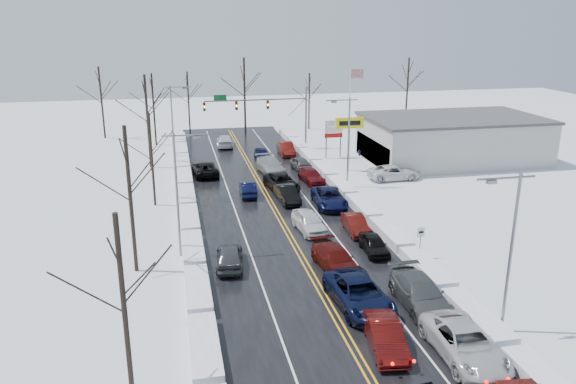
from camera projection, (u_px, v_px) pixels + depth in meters
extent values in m
plane|color=silver|center=(285.00, 227.00, 46.01)|extent=(160.00, 160.00, 0.00)
cube|color=black|center=(280.00, 219.00, 47.88)|extent=(14.00, 84.00, 0.01)
cube|color=white|center=(190.00, 226.00, 46.40)|extent=(1.49, 72.00, 0.76)
cube|color=white|center=(365.00, 213.00, 49.36)|extent=(1.49, 72.00, 0.76)
cylinder|color=slate|center=(306.00, 118.00, 72.63)|extent=(0.24, 0.24, 8.00)
cylinder|color=slate|center=(256.00, 100.00, 70.62)|extent=(13.00, 0.18, 0.18)
cylinder|color=slate|center=(297.00, 107.00, 71.98)|extent=(2.33, 0.10, 2.33)
cube|color=#0C591E|center=(220.00, 98.00, 69.62)|extent=(1.60, 0.08, 0.70)
cube|color=black|center=(268.00, 105.00, 71.10)|extent=(0.32, 0.25, 1.05)
sphere|color=#3F0705|center=(268.00, 102.00, 70.87)|extent=(0.20, 0.20, 0.20)
sphere|color=orange|center=(268.00, 105.00, 70.96)|extent=(0.22, 0.22, 0.22)
sphere|color=black|center=(268.00, 107.00, 71.04)|extent=(0.20, 0.20, 0.20)
cube|color=black|center=(236.00, 106.00, 70.32)|extent=(0.32, 0.25, 1.05)
sphere|color=#3F0705|center=(236.00, 103.00, 70.09)|extent=(0.20, 0.20, 0.20)
sphere|color=orange|center=(237.00, 106.00, 70.18)|extent=(0.22, 0.22, 0.22)
sphere|color=black|center=(237.00, 108.00, 70.27)|extent=(0.20, 0.20, 0.20)
cube|color=black|center=(204.00, 107.00, 69.55)|extent=(0.32, 0.25, 1.05)
sphere|color=#3F0705|center=(204.00, 104.00, 69.31)|extent=(0.20, 0.20, 0.20)
sphere|color=orange|center=(204.00, 107.00, 69.40)|extent=(0.22, 0.22, 0.22)
sphere|color=black|center=(204.00, 109.00, 69.49)|extent=(0.20, 0.20, 0.20)
cylinder|color=slate|center=(349.00, 146.00, 62.17)|extent=(0.20, 0.20, 5.60)
cube|color=yellow|center=(349.00, 123.00, 61.39)|extent=(3.20, 0.30, 1.20)
cube|color=black|center=(350.00, 123.00, 61.23)|extent=(2.40, 0.04, 0.50)
cylinder|color=slate|center=(326.00, 142.00, 67.84)|extent=(0.16, 0.16, 4.00)
cylinder|color=slate|center=(341.00, 142.00, 68.19)|extent=(0.16, 0.16, 4.00)
cube|color=white|center=(334.00, 123.00, 67.33)|extent=(2.20, 0.22, 0.70)
cube|color=white|center=(334.00, 130.00, 67.57)|extent=(2.20, 0.22, 0.70)
cube|color=#AD100D|center=(334.00, 135.00, 67.77)|extent=(2.20, 0.22, 0.50)
cylinder|color=slate|center=(420.00, 244.00, 39.81)|extent=(0.08, 0.08, 2.20)
cube|color=white|center=(421.00, 232.00, 39.54)|extent=(0.55, 0.05, 0.70)
cube|color=black|center=(421.00, 232.00, 39.50)|extent=(0.35, 0.02, 0.15)
cylinder|color=silver|center=(349.00, 106.00, 75.47)|extent=(0.14, 0.14, 10.00)
cube|color=#B0B1AC|center=(452.00, 140.00, 66.76)|extent=(20.00, 12.00, 5.00)
cube|color=#262628|center=(372.00, 151.00, 65.09)|extent=(0.10, 11.00, 2.80)
cube|color=#3F3F42|center=(454.00, 118.00, 65.97)|extent=(20.40, 12.40, 0.30)
cylinder|color=slate|center=(510.00, 256.00, 29.51)|extent=(0.18, 0.18, 9.00)
cylinder|color=slate|center=(506.00, 178.00, 28.07)|extent=(3.20, 0.12, 0.12)
cube|color=slate|center=(491.00, 182.00, 27.96)|extent=(0.50, 0.25, 0.18)
cylinder|color=slate|center=(348.00, 143.00, 55.67)|extent=(0.18, 0.18, 9.00)
cylinder|color=slate|center=(342.00, 100.00, 54.23)|extent=(3.20, 0.12, 0.12)
cube|color=slate|center=(334.00, 102.00, 54.11)|extent=(0.50, 0.25, 0.18)
cylinder|color=slate|center=(177.00, 196.00, 39.27)|extent=(0.18, 0.18, 9.00)
cylinder|color=slate|center=(185.00, 135.00, 38.15)|extent=(3.20, 0.12, 0.12)
cube|color=slate|center=(197.00, 137.00, 38.35)|extent=(0.50, 0.25, 0.18)
cylinder|color=slate|center=(173.00, 124.00, 65.43)|extent=(0.18, 0.18, 9.00)
cylinder|color=slate|center=(177.00, 87.00, 64.30)|extent=(3.20, 0.12, 0.12)
cube|color=slate|center=(184.00, 88.00, 64.50)|extent=(0.50, 0.25, 0.18)
cylinder|color=#2D231C|center=(125.00, 312.00, 23.84)|extent=(0.24, 0.24, 9.00)
cylinder|color=#2D231C|center=(131.00, 201.00, 36.67)|extent=(0.27, 0.27, 10.00)
cylinder|color=#2D231C|center=(152.00, 160.00, 50.17)|extent=(0.23, 0.23, 8.50)
cylinder|color=#2D231C|center=(148.00, 122.00, 62.81)|extent=(0.28, 0.28, 10.50)
cylinder|color=#2D231C|center=(154.00, 110.00, 74.25)|extent=(0.25, 0.25, 9.50)
cylinder|color=#2D231C|center=(102.00, 103.00, 78.38)|extent=(0.27, 0.27, 10.00)
cylinder|color=#2D231C|center=(189.00, 103.00, 81.80)|extent=(0.24, 0.24, 9.00)
cylinder|color=#2D231C|center=(245.00, 96.00, 81.19)|extent=(0.29, 0.29, 11.00)
cylinder|color=#2D231C|center=(309.00, 101.00, 84.92)|extent=(0.23, 0.23, 8.50)
cylinder|color=#2D231C|center=(407.00, 92.00, 88.20)|extent=(0.28, 0.28, 10.50)
imported|color=#490B09|center=(384.00, 349.00, 29.19)|extent=(2.20, 4.76, 1.51)
imported|color=black|center=(358.00, 307.00, 33.43)|extent=(3.20, 6.33, 1.72)
imported|color=#470C09|center=(335.00, 269.00, 38.36)|extent=(2.73, 5.48, 1.53)
imported|color=white|center=(309.00, 231.00, 45.22)|extent=(2.37, 4.90, 1.61)
imported|color=black|center=(287.00, 202.00, 52.37)|extent=(1.85, 4.68, 1.51)
imported|color=black|center=(282.00, 190.00, 55.97)|extent=(3.19, 5.86, 1.56)
imported|color=#929599|center=(271.00, 173.00, 62.05)|extent=(2.94, 5.96, 1.67)
imported|color=#0B0D33|center=(262.00, 160.00, 67.83)|extent=(1.80, 4.16, 1.40)
imported|color=silver|center=(463.00, 358.00, 28.43)|extent=(2.80, 5.98, 1.65)
imported|color=#424547|center=(419.00, 306.00, 33.48)|extent=(2.53, 5.95, 1.71)
imported|color=black|center=(374.00, 253.00, 41.06)|extent=(1.72, 3.98, 1.34)
imported|color=#500F0A|center=(355.00, 232.00, 44.99)|extent=(1.61, 4.20, 1.37)
imported|color=black|center=(329.00, 206.00, 51.22)|extent=(2.99, 5.84, 1.58)
imported|color=#530B10|center=(311.00, 182.00, 58.57)|extent=(2.35, 4.77, 1.33)
imported|color=#46494B|center=(302.00, 171.00, 62.99)|extent=(2.19, 4.35, 1.42)
imported|color=#510F0A|center=(286.00, 155.00, 70.15)|extent=(1.75, 4.81, 1.58)
imported|color=black|center=(248.00, 195.00, 54.25)|extent=(1.65, 4.27, 1.39)
imported|color=black|center=(205.00, 175.00, 61.09)|extent=(2.84, 5.51, 1.49)
imported|color=silver|center=(225.00, 147.00, 74.63)|extent=(2.62, 5.45, 1.53)
imported|color=#3F4144|center=(230.00, 266.00, 38.80)|extent=(2.34, 4.71, 1.54)
imported|color=white|center=(393.00, 179.00, 59.55)|extent=(5.57, 2.63, 1.54)
imported|color=#4A0910|center=(407.00, 170.00, 63.31)|extent=(2.95, 6.14, 1.72)
imported|color=black|center=(370.00, 158.00, 68.45)|extent=(2.09, 4.61, 1.54)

